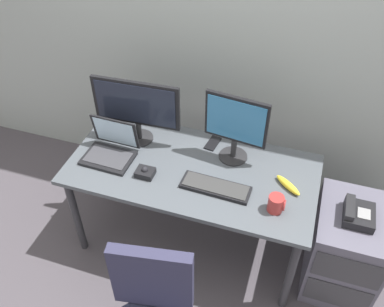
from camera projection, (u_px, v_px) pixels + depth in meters
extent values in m
plane|color=#4B454C|center=(192.00, 238.00, 3.07)|extent=(8.00, 8.00, 0.00)
cube|color=#9AA3A2|center=(228.00, 13.00, 2.64)|extent=(6.00, 0.10, 2.80)
cube|color=#4B5157|center=(192.00, 170.00, 2.60)|extent=(1.53, 0.74, 0.03)
cylinder|color=#2D2D33|center=(76.00, 216.00, 2.79)|extent=(0.05, 0.05, 0.68)
cylinder|color=#2D2D33|center=(290.00, 274.00, 2.46)|extent=(0.05, 0.05, 0.68)
cylinder|color=#2D2D33|center=(117.00, 156.00, 3.22)|extent=(0.05, 0.05, 0.68)
cylinder|color=#2D2D33|center=(303.00, 199.00, 2.90)|extent=(0.05, 0.05, 0.68)
cube|color=#585566|center=(345.00, 248.00, 2.63)|extent=(0.42, 0.52, 0.62)
cube|color=#38383D|center=(348.00, 271.00, 2.35)|extent=(0.38, 0.01, 0.21)
cube|color=#38383D|center=(337.00, 295.00, 2.53)|extent=(0.38, 0.01, 0.21)
cube|color=black|center=(359.00, 215.00, 2.39)|extent=(0.17, 0.20, 0.06)
cube|color=black|center=(350.00, 207.00, 2.37)|extent=(0.05, 0.18, 0.04)
cube|color=gray|center=(364.00, 214.00, 2.36)|extent=(0.07, 0.08, 0.01)
cube|color=#2F2F49|center=(152.00, 278.00, 2.01)|extent=(0.40, 0.13, 0.42)
cylinder|color=#262628|center=(140.00, 138.00, 2.80)|extent=(0.18, 0.18, 0.01)
cylinder|color=#262628|center=(139.00, 130.00, 2.75)|extent=(0.04, 0.04, 0.12)
cube|color=black|center=(136.00, 103.00, 2.61)|extent=(0.57, 0.05, 0.31)
cube|color=#1E2333|center=(135.00, 104.00, 2.60)|extent=(0.52, 0.03, 0.27)
cylinder|color=#262628|center=(233.00, 156.00, 2.67)|extent=(0.18, 0.18, 0.01)
cylinder|color=#262628|center=(234.00, 148.00, 2.62)|extent=(0.04, 0.04, 0.13)
cube|color=black|center=(236.00, 120.00, 2.47)|extent=(0.39, 0.07, 0.31)
cube|color=teal|center=(235.00, 121.00, 2.46)|extent=(0.36, 0.05, 0.27)
cube|color=black|center=(216.00, 187.00, 2.46)|extent=(0.41, 0.15, 0.02)
cube|color=#353535|center=(216.00, 186.00, 2.45)|extent=(0.39, 0.13, 0.01)
cube|color=black|center=(108.00, 158.00, 2.65)|extent=(0.32, 0.23, 0.02)
cube|color=#38383D|center=(108.00, 157.00, 2.64)|extent=(0.28, 0.17, 0.00)
cube|color=black|center=(115.00, 132.00, 2.65)|extent=(0.31, 0.05, 0.22)
cube|color=silver|center=(115.00, 132.00, 2.65)|extent=(0.27, 0.04, 0.19)
cube|color=black|center=(145.00, 173.00, 2.54)|extent=(0.11, 0.09, 0.04)
sphere|color=#232328|center=(145.00, 170.00, 2.52)|extent=(0.04, 0.04, 0.04)
cylinder|color=#A42E2C|center=(276.00, 204.00, 2.31)|extent=(0.09, 0.09, 0.10)
torus|color=#9A2F2F|center=(284.00, 205.00, 2.30)|extent=(0.01, 0.07, 0.07)
cube|color=black|center=(213.00, 143.00, 2.76)|extent=(0.09, 0.15, 0.01)
ellipsoid|color=yellow|center=(288.00, 185.00, 2.46)|extent=(0.18, 0.15, 0.04)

